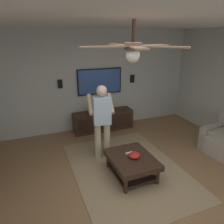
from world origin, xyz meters
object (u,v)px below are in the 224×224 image
object	(u,v)px
remote_black	(132,154)
wall_speaker_left	(132,79)
wall_speaker_right	(60,84)
media_console	(103,121)
ceiling_fan	(134,49)
bowl	(134,155)
coffee_table	(132,162)
person_standing	(102,118)
vase_round	(91,109)
remote_white	(129,153)
tv	(100,81)

from	to	relation	value
remote_black	wall_speaker_left	size ratio (longest dim) A/B	0.68
remote_black	wall_speaker_right	bearing A→B (deg)	46.84
media_console	wall_speaker_right	size ratio (longest dim) A/B	7.73
wall_speaker_left	media_console	bearing A→B (deg)	103.96
ceiling_fan	bowl	bearing A→B (deg)	-31.53
coffee_table	wall_speaker_left	size ratio (longest dim) A/B	4.55
wall_speaker_right	ceiling_fan	bearing A→B (deg)	-174.06
media_console	person_standing	size ratio (longest dim) A/B	1.04
media_console	vase_round	distance (m)	0.52
coffee_table	media_console	xyz separation A→B (m)	(2.23, -0.22, -0.02)
person_standing	vase_round	size ratio (longest dim) A/B	7.45
coffee_table	bowl	xyz separation A→B (m)	(-0.03, -0.04, 0.15)
vase_round	wall_speaker_right	xyz separation A→B (m)	(0.25, 0.74, 0.72)
media_console	person_standing	bearing A→B (deg)	-20.36
wall_speaker_left	wall_speaker_right	xyz separation A→B (m)	(0.00, 2.11, 0.02)
bowl	wall_speaker_left	size ratio (longest dim) A/B	1.00
remote_black	vase_round	distance (m)	2.18
wall_speaker_right	coffee_table	bearing A→B (deg)	-160.67
remote_white	wall_speaker_right	size ratio (longest dim) A/B	0.68
coffee_table	remote_black	xyz separation A→B (m)	(0.06, -0.03, 0.12)
remote_black	ceiling_fan	xyz separation A→B (m)	(-0.99, 0.55, 2.02)
remote_white	ceiling_fan	size ratio (longest dim) A/B	0.13
coffee_table	remote_black	world-z (taller)	remote_black
person_standing	remote_black	size ratio (longest dim) A/B	10.93
bowl	ceiling_fan	distance (m)	2.24
vase_round	wall_speaker_left	distance (m)	1.56
wall_speaker_left	remote_white	bearing A→B (deg)	152.35
coffee_table	wall_speaker_left	bearing A→B (deg)	-26.60
wall_speaker_right	bowl	bearing A→B (deg)	-160.19
media_console	remote_black	xyz separation A→B (m)	(-2.16, 0.19, 0.14)
tv	ceiling_fan	xyz separation A→B (m)	(-3.40, 0.74, 1.06)
vase_round	media_console	bearing A→B (deg)	-90.13
coffee_table	tv	distance (m)	2.70
media_console	wall_speaker_right	xyz separation A→B (m)	(0.25, 1.09, 1.10)
media_console	bowl	bearing A→B (deg)	-4.69
coffee_table	bowl	bearing A→B (deg)	-132.46
remote_white	wall_speaker_right	world-z (taller)	wall_speaker_right
person_standing	wall_speaker_right	distance (m)	1.81
tv	person_standing	size ratio (longest dim) A/B	0.77
person_standing	bowl	xyz separation A→B (m)	(-0.86, -0.33, -0.48)
coffee_table	person_standing	size ratio (longest dim) A/B	0.61
vase_round	ceiling_fan	size ratio (longest dim) A/B	0.19
person_standing	wall_speaker_left	world-z (taller)	person_standing
coffee_table	vase_round	bearing A→B (deg)	3.34
remote_white	ceiling_fan	distance (m)	2.34
coffee_table	remote_black	size ratio (longest dim) A/B	6.67
remote_black	remote_white	bearing A→B (deg)	40.96
bowl	wall_speaker_right	xyz separation A→B (m)	(2.51, 0.91, 0.93)
remote_white	wall_speaker_left	distance (m)	2.81
person_standing	media_console	bearing A→B (deg)	-10.62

